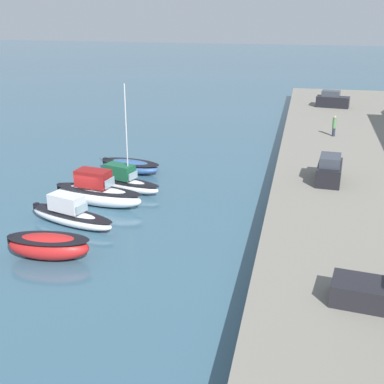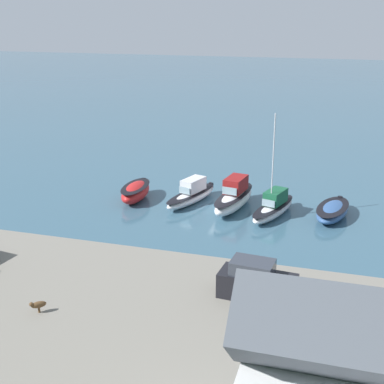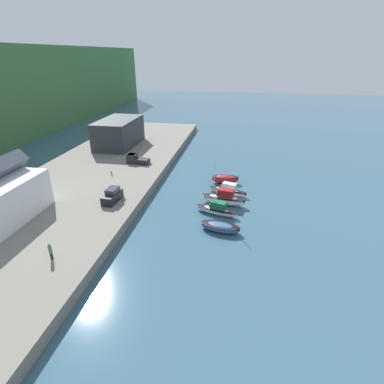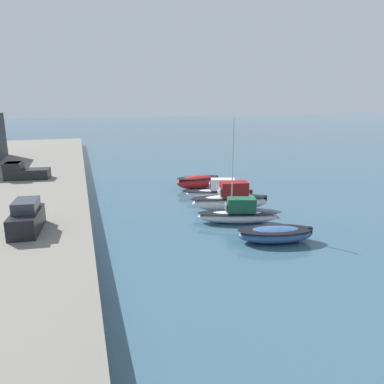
{
  "view_description": "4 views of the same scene",
  "coord_description": "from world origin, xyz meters",
  "px_view_note": "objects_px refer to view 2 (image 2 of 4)",
  "views": [
    {
      "loc": [
        35.13,
        15.99,
        15.02
      ],
      "look_at": [
        0.8,
        8.65,
        2.3
      ],
      "focal_mm": 50.0,
      "sensor_mm": 36.0,
      "label": 1
    },
    {
      "loc": [
        -9.95,
        44.16,
        16.52
      ],
      "look_at": [
        1.82,
        4.25,
        2.37
      ],
      "focal_mm": 50.0,
      "sensor_mm": 36.0,
      "label": 2
    },
    {
      "loc": [
        -45.95,
        -1.59,
        22.99
      ],
      "look_at": [
        0.2,
        6.39,
        1.25
      ],
      "focal_mm": 28.0,
      "sensor_mm": 36.0,
      "label": 3
    },
    {
      "loc": [
        -32.85,
        14.29,
        10.74
      ],
      "look_at": [
        0.24,
        4.31,
        1.75
      ],
      "focal_mm": 35.0,
      "sensor_mm": 36.0,
      "label": 4
    }
  ],
  "objects_px": {
    "moored_boat_4": "(136,192)",
    "parked_car_1": "(256,282)",
    "moored_boat_0": "(332,211)",
    "moored_boat_3": "(192,194)",
    "moored_boat_1": "(274,207)",
    "moored_boat_2": "(234,197)",
    "dog_on_quay": "(38,305)"
  },
  "relations": [
    {
      "from": "moored_boat_4",
      "to": "parked_car_1",
      "type": "height_order",
      "value": "parked_car_1"
    },
    {
      "from": "moored_boat_0",
      "to": "moored_boat_3",
      "type": "bearing_deg",
      "value": 9.65
    },
    {
      "from": "moored_boat_3",
      "to": "moored_boat_0",
      "type": "bearing_deg",
      "value": -163.62
    },
    {
      "from": "moored_boat_1",
      "to": "moored_boat_3",
      "type": "relative_size",
      "value": 1.2
    },
    {
      "from": "parked_car_1",
      "to": "moored_boat_2",
      "type": "bearing_deg",
      "value": -159.31
    },
    {
      "from": "dog_on_quay",
      "to": "moored_boat_0",
      "type": "bearing_deg",
      "value": -72.47
    },
    {
      "from": "moored_boat_3",
      "to": "dog_on_quay",
      "type": "height_order",
      "value": "dog_on_quay"
    },
    {
      "from": "moored_boat_1",
      "to": "moored_boat_4",
      "type": "relative_size",
      "value": 1.66
    },
    {
      "from": "moored_boat_4",
      "to": "dog_on_quay",
      "type": "bearing_deg",
      "value": 95.37
    },
    {
      "from": "moored_boat_3",
      "to": "dog_on_quay",
      "type": "relative_size",
      "value": 9.15
    },
    {
      "from": "moored_boat_2",
      "to": "moored_boat_3",
      "type": "bearing_deg",
      "value": 2.76
    },
    {
      "from": "moored_boat_2",
      "to": "parked_car_1",
      "type": "bearing_deg",
      "value": 115.13
    },
    {
      "from": "moored_boat_3",
      "to": "parked_car_1",
      "type": "distance_m",
      "value": 20.0
    },
    {
      "from": "moored_boat_2",
      "to": "parked_car_1",
      "type": "xyz_separation_m",
      "value": [
        -4.94,
        17.34,
        1.42
      ]
    },
    {
      "from": "dog_on_quay",
      "to": "parked_car_1",
      "type": "bearing_deg",
      "value": -105.84
    },
    {
      "from": "moored_boat_4",
      "to": "dog_on_quay",
      "type": "height_order",
      "value": "dog_on_quay"
    },
    {
      "from": "moored_boat_2",
      "to": "parked_car_1",
      "type": "height_order",
      "value": "parked_car_1"
    },
    {
      "from": "moored_boat_1",
      "to": "parked_car_1",
      "type": "distance_m",
      "value": 16.68
    },
    {
      "from": "parked_car_1",
      "to": "moored_boat_3",
      "type": "bearing_deg",
      "value": -148.5
    },
    {
      "from": "moored_boat_2",
      "to": "dog_on_quay",
      "type": "height_order",
      "value": "moored_boat_2"
    },
    {
      "from": "moored_boat_3",
      "to": "dog_on_quay",
      "type": "distance_m",
      "value": 22.71
    },
    {
      "from": "moored_boat_0",
      "to": "dog_on_quay",
      "type": "bearing_deg",
      "value": 68.78
    },
    {
      "from": "moored_boat_3",
      "to": "moored_boat_4",
      "type": "xyz_separation_m",
      "value": [
        5.1,
        0.87,
        0.05
      ]
    },
    {
      "from": "moored_boat_0",
      "to": "moored_boat_2",
      "type": "height_order",
      "value": "moored_boat_2"
    },
    {
      "from": "moored_boat_3",
      "to": "parked_car_1",
      "type": "xyz_separation_m",
      "value": [
        -8.96,
        17.8,
        1.67
      ]
    },
    {
      "from": "moored_boat_1",
      "to": "dog_on_quay",
      "type": "bearing_deg",
      "value": 83.51
    },
    {
      "from": "moored_boat_2",
      "to": "moored_boat_3",
      "type": "relative_size",
      "value": 1.04
    },
    {
      "from": "moored_boat_1",
      "to": "moored_boat_4",
      "type": "bearing_deg",
      "value": 15.26
    },
    {
      "from": "moored_boat_1",
      "to": "parked_car_1",
      "type": "xyz_separation_m",
      "value": [
        -1.36,
        16.55,
        1.65
      ]
    },
    {
      "from": "moored_boat_4",
      "to": "parked_car_1",
      "type": "xyz_separation_m",
      "value": [
        -14.05,
        16.93,
        1.62
      ]
    },
    {
      "from": "moored_boat_2",
      "to": "dog_on_quay",
      "type": "relative_size",
      "value": 9.54
    },
    {
      "from": "moored_boat_4",
      "to": "moored_boat_1",
      "type": "bearing_deg",
      "value": 174.71
    }
  ]
}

